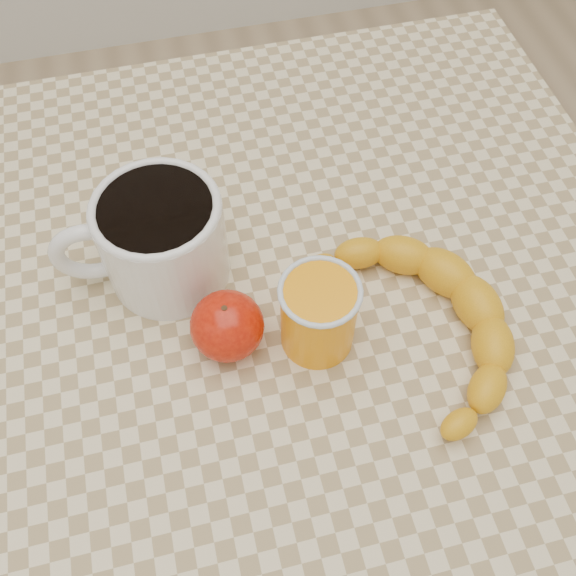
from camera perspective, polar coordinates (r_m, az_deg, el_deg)
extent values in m
plane|color=tan|center=(1.34, 0.00, -18.01)|extent=(3.00, 3.00, 0.00)
cube|color=beige|center=(0.66, 0.00, -1.86)|extent=(0.80, 0.80, 0.04)
cube|color=olive|center=(0.71, 0.00, -3.94)|extent=(0.74, 0.74, 0.06)
cylinder|color=olive|center=(1.20, -20.75, -0.40)|extent=(0.05, 0.05, 0.71)
cylinder|color=olive|center=(1.24, 11.97, 6.12)|extent=(0.05, 0.05, 0.71)
cylinder|color=white|center=(0.64, -11.00, 4.13)|extent=(0.13, 0.13, 0.10)
cylinder|color=black|center=(0.60, -11.70, 6.74)|extent=(0.11, 0.11, 0.01)
torus|color=white|center=(0.60, -11.78, 7.01)|extent=(0.12, 0.12, 0.01)
torus|color=white|center=(0.65, -17.15, 3.04)|extent=(0.08, 0.02, 0.08)
cylinder|color=#FF9608|center=(0.59, 2.72, -2.47)|extent=(0.07, 0.07, 0.08)
torus|color=silver|center=(0.55, 2.89, -0.27)|extent=(0.08, 0.08, 0.01)
ellipsoid|color=#960D05|center=(0.60, -5.43, -3.37)|extent=(0.08, 0.08, 0.06)
cylinder|color=#382311|center=(0.57, -5.64, -2.04)|extent=(0.01, 0.01, 0.01)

